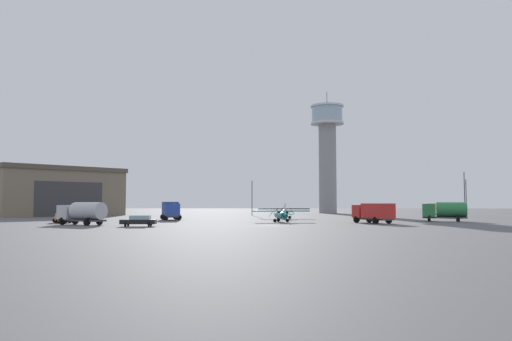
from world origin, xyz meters
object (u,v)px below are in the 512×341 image
at_px(car_orange, 62,218).
at_px(light_post_east, 466,194).
at_px(airplane_black, 284,212).
at_px(truck_fuel_tanker_green, 445,211).
at_px(car_black, 139,221).
at_px(airplane_teal, 281,214).
at_px(truck_flatbed_yellow, 438,211).
at_px(truck_box_red, 373,212).
at_px(light_post_north, 464,190).
at_px(light_post_west, 252,194).
at_px(truck_box_blue, 171,210).
at_px(truck_fuel_tanker_silver, 83,212).
at_px(control_tower, 327,147).

distance_m(car_orange, light_post_east, 85.64).
relative_size(airplane_black, truck_fuel_tanker_green, 1.37).
height_order(car_black, light_post_east, light_post_east).
distance_m(airplane_teal, truck_flatbed_yellow, 41.41).
bearing_deg(airplane_black, car_orange, 118.07).
bearing_deg(car_orange, light_post_east, 86.53).
relative_size(car_black, light_post_east, 0.53).
xyz_separation_m(truck_flatbed_yellow, truck_box_red, (-18.47, -29.64, 0.28)).
distance_m(airplane_black, car_orange, 38.29).
height_order(airplane_teal, light_post_north, light_post_north).
height_order(airplane_teal, car_orange, airplane_teal).
bearing_deg(light_post_west, airplane_teal, -80.46).
relative_size(airplane_black, light_post_west, 1.16).
bearing_deg(truck_box_blue, light_post_east, 97.41).
bearing_deg(truck_fuel_tanker_silver, light_post_west, -85.48).
bearing_deg(light_post_west, airplane_black, -72.98).
xyz_separation_m(airplane_teal, car_black, (-17.60, -14.53, -0.47)).
bearing_deg(car_black, truck_fuel_tanker_green, -161.89).
bearing_deg(light_post_west, truck_box_red, -64.95).
distance_m(truck_flatbed_yellow, light_post_north, 8.90).
bearing_deg(truck_box_red, truck_fuel_tanker_silver, 73.18).
relative_size(truck_box_red, light_post_west, 0.87).
bearing_deg(light_post_east, airplane_black, -151.23).
relative_size(airplane_black, truck_box_red, 1.33).
xyz_separation_m(airplane_black, light_post_east, (41.44, 22.75, 3.67)).
xyz_separation_m(car_black, light_post_west, (10.94, 54.15, 4.17)).
distance_m(control_tower, truck_box_blue, 68.88).
bearing_deg(car_black, truck_flatbed_yellow, -145.67).
distance_m(truck_box_red, light_post_west, 47.25).
relative_size(light_post_east, light_post_north, 0.87).
xyz_separation_m(truck_box_red, car_orange, (-45.35, -0.97, -0.89)).
height_order(airplane_black, light_post_west, light_post_west).
bearing_deg(light_post_west, truck_fuel_tanker_silver, -111.34).
bearing_deg(control_tower, truck_box_red, -90.24).
height_order(control_tower, airplane_teal, control_tower).
distance_m(airplane_black, light_post_west, 24.99).
relative_size(truck_fuel_tanker_green, light_post_north, 0.72).
xyz_separation_m(airplane_black, truck_fuel_tanker_green, (25.26, -11.56, 0.40)).
relative_size(truck_flatbed_yellow, truck_fuel_tanker_silver, 0.93).
bearing_deg(control_tower, light_post_east, -44.87).
bearing_deg(truck_fuel_tanker_green, truck_flatbed_yellow, -91.47).
bearing_deg(car_orange, control_tower, 113.82).
height_order(airplane_black, airplane_teal, airplane_black).
bearing_deg(light_post_north, truck_fuel_tanker_green, -116.17).
distance_m(truck_fuel_tanker_silver, truck_box_red, 40.32).
height_order(truck_fuel_tanker_green, light_post_west, light_post_west).
bearing_deg(light_post_north, car_orange, -154.04).
distance_m(car_black, light_post_east, 80.05).
relative_size(airplane_teal, light_post_north, 0.92).
bearing_deg(truck_box_red, control_tower, -27.90).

